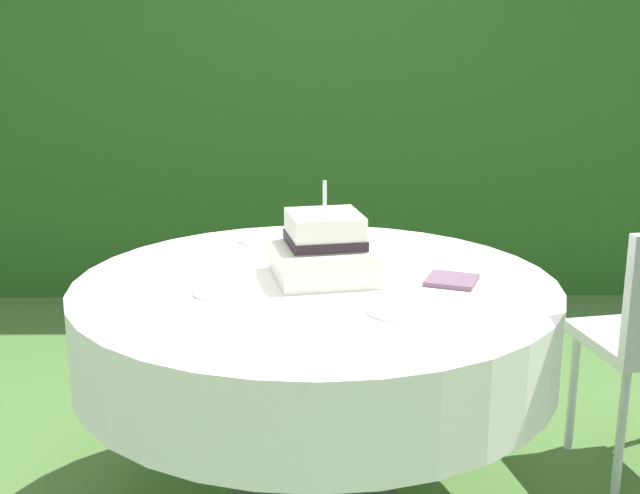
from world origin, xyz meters
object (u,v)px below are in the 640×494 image
at_px(serving_plate_far, 393,311).
at_px(serving_plate_right, 394,250).
at_px(cake_table, 315,325).
at_px(wedding_cake, 326,249).
at_px(napkin_stack, 452,280).
at_px(serving_plate_near, 259,240).
at_px(serving_plate_left, 213,293).

height_order(serving_plate_far, serving_plate_right, same).
bearing_deg(cake_table, wedding_cake, 54.21).
distance_m(serving_plate_right, napkin_stack, 0.37).
bearing_deg(wedding_cake, serving_plate_far, -62.01).
distance_m(wedding_cake, napkin_stack, 0.38).
xyz_separation_m(serving_plate_near, serving_plate_right, (0.46, -0.13, 0.00)).
xyz_separation_m(cake_table, wedding_cake, (0.03, 0.04, 0.22)).
xyz_separation_m(serving_plate_right, napkin_stack, (0.14, -0.34, 0.00)).
relative_size(serving_plate_far, serving_plate_left, 1.27).
xyz_separation_m(serving_plate_far, serving_plate_left, (-0.49, 0.16, 0.00)).
distance_m(cake_table, napkin_stack, 0.42).
xyz_separation_m(wedding_cake, serving_plate_left, (-0.32, -0.16, -0.08)).
relative_size(wedding_cake, serving_plate_near, 2.64).
relative_size(wedding_cake, serving_plate_right, 3.15).
bearing_deg(serving_plate_right, serving_plate_far, -95.80).
bearing_deg(wedding_cake, serving_plate_left, -153.02).
distance_m(serving_plate_near, serving_plate_right, 0.48).
bearing_deg(napkin_stack, serving_plate_near, 141.15).
xyz_separation_m(serving_plate_left, serving_plate_right, (0.55, 0.45, 0.00)).
bearing_deg(serving_plate_near, wedding_cake, -61.74).
xyz_separation_m(wedding_cake, napkin_stack, (0.37, -0.06, -0.08)).
height_order(cake_table, serving_plate_near, serving_plate_near).
bearing_deg(cake_table, napkin_stack, -2.09).
distance_m(cake_table, serving_plate_near, 0.52).
xyz_separation_m(wedding_cake, serving_plate_right, (0.23, 0.29, -0.08)).
bearing_deg(serving_plate_far, cake_table, 126.00).
xyz_separation_m(serving_plate_near, serving_plate_left, (-0.09, -0.58, 0.00)).
distance_m(serving_plate_far, napkin_stack, 0.33).
bearing_deg(napkin_stack, serving_plate_right, 111.53).
height_order(serving_plate_far, napkin_stack, napkin_stack).
height_order(cake_table, serving_plate_right, serving_plate_right).
bearing_deg(serving_plate_right, cake_table, -128.59).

